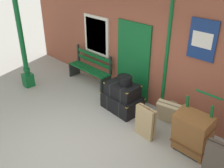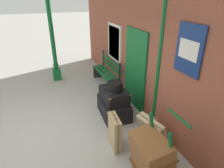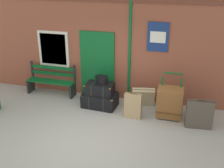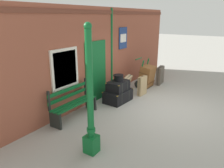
{
  "view_description": "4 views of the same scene",
  "coord_description": "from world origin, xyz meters",
  "px_view_note": "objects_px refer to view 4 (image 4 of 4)",
  "views": [
    {
      "loc": [
        3.54,
        -2.33,
        3.59
      ],
      "look_at": [
        -0.68,
        1.74,
        0.58
      ],
      "focal_mm": 40.47,
      "sensor_mm": 36.0,
      "label": 1
    },
    {
      "loc": [
        3.73,
        0.13,
        2.9
      ],
      "look_at": [
        -0.27,
        1.66,
        0.9
      ],
      "focal_mm": 31.4,
      "sensor_mm": 36.0,
      "label": 2
    },
    {
      "loc": [
        2.16,
        -5.45,
        3.9
      ],
      "look_at": [
        0.13,
        1.62,
        0.81
      ],
      "focal_mm": 45.07,
      "sensor_mm": 36.0,
      "label": 3
    },
    {
      "loc": [
        -6.47,
        -2.07,
        2.89
      ],
      "look_at": [
        -0.64,
        1.72,
        0.74
      ],
      "focal_mm": 35.26,
      "sensor_mm": 36.0,
      "label": 4
    }
  ],
  "objects_px": {
    "steamer_trunk_middle": "(118,86)",
    "suitcase_charcoal": "(142,86)",
    "suitcase_olive": "(160,75)",
    "steamer_trunk_base": "(118,96)",
    "round_hatbox": "(119,77)",
    "suitcase_caramel": "(126,83)",
    "large_brown_trunk": "(147,76)",
    "porters_trolley": "(143,80)",
    "lamp_post": "(90,108)",
    "platform_bench": "(73,103)"
  },
  "relations": [
    {
      "from": "suitcase_olive",
      "to": "platform_bench",
      "type": "bearing_deg",
      "value": 169.2
    },
    {
      "from": "large_brown_trunk",
      "to": "suitcase_caramel",
      "type": "distance_m",
      "value": 0.99
    },
    {
      "from": "porters_trolley",
      "to": "suitcase_charcoal",
      "type": "distance_m",
      "value": 1.06
    },
    {
      "from": "platform_bench",
      "to": "porters_trolley",
      "type": "distance_m",
      "value": 3.89
    },
    {
      "from": "steamer_trunk_base",
      "to": "porters_trolley",
      "type": "bearing_deg",
      "value": 0.45
    },
    {
      "from": "platform_bench",
      "to": "steamer_trunk_middle",
      "type": "xyz_separation_m",
      "value": [
        1.81,
        -0.45,
        0.14
      ]
    },
    {
      "from": "steamer_trunk_base",
      "to": "round_hatbox",
      "type": "xyz_separation_m",
      "value": [
        0.07,
        0.02,
        0.65
      ]
    },
    {
      "from": "suitcase_olive",
      "to": "suitcase_charcoal",
      "type": "bearing_deg",
      "value": 179.15
    },
    {
      "from": "steamer_trunk_middle",
      "to": "suitcase_charcoal",
      "type": "bearing_deg",
      "value": -20.64
    },
    {
      "from": "steamer_trunk_middle",
      "to": "suitcase_olive",
      "type": "distance_m",
      "value": 2.88
    },
    {
      "from": "porters_trolley",
      "to": "suitcase_caramel",
      "type": "distance_m",
      "value": 0.89
    },
    {
      "from": "large_brown_trunk",
      "to": "suitcase_caramel",
      "type": "bearing_deg",
      "value": 147.14
    },
    {
      "from": "large_brown_trunk",
      "to": "lamp_post",
      "type": "bearing_deg",
      "value": -169.3
    },
    {
      "from": "round_hatbox",
      "to": "suitcase_caramel",
      "type": "xyz_separation_m",
      "value": [
        1.17,
        0.35,
        -0.56
      ]
    },
    {
      "from": "lamp_post",
      "to": "platform_bench",
      "type": "bearing_deg",
      "value": 54.59
    },
    {
      "from": "steamer_trunk_base",
      "to": "platform_bench",
      "type": "bearing_deg",
      "value": 166.0
    },
    {
      "from": "steamer_trunk_base",
      "to": "porters_trolley",
      "type": "height_order",
      "value": "porters_trolley"
    },
    {
      "from": "steamer_trunk_base",
      "to": "suitcase_charcoal",
      "type": "bearing_deg",
      "value": -20.63
    },
    {
      "from": "lamp_post",
      "to": "round_hatbox",
      "type": "relative_size",
      "value": 7.34
    },
    {
      "from": "round_hatbox",
      "to": "platform_bench",
      "type": "bearing_deg",
      "value": 167.17
    },
    {
      "from": "platform_bench",
      "to": "steamer_trunk_middle",
      "type": "distance_m",
      "value": 1.87
    },
    {
      "from": "round_hatbox",
      "to": "large_brown_trunk",
      "type": "relative_size",
      "value": 0.41
    },
    {
      "from": "suitcase_olive",
      "to": "suitcase_caramel",
      "type": "distance_m",
      "value": 1.8
    },
    {
      "from": "steamer_trunk_base",
      "to": "suitcase_charcoal",
      "type": "height_order",
      "value": "suitcase_charcoal"
    },
    {
      "from": "steamer_trunk_middle",
      "to": "round_hatbox",
      "type": "distance_m",
      "value": 0.29
    },
    {
      "from": "platform_bench",
      "to": "suitcase_charcoal",
      "type": "relative_size",
      "value": 2.11
    },
    {
      "from": "platform_bench",
      "to": "round_hatbox",
      "type": "distance_m",
      "value": 1.97
    },
    {
      "from": "platform_bench",
      "to": "large_brown_trunk",
      "type": "distance_m",
      "value": 3.91
    },
    {
      "from": "suitcase_caramel",
      "to": "suitcase_charcoal",
      "type": "bearing_deg",
      "value": -100.83
    },
    {
      "from": "steamer_trunk_middle",
      "to": "suitcase_olive",
      "type": "xyz_separation_m",
      "value": [
        2.84,
        -0.44,
        -0.2
      ]
    },
    {
      "from": "porters_trolley",
      "to": "suitcase_olive",
      "type": "relative_size",
      "value": 1.5
    },
    {
      "from": "porters_trolley",
      "to": "suitcase_caramel",
      "type": "xyz_separation_m",
      "value": [
        -0.82,
        0.35,
        0.03
      ]
    },
    {
      "from": "lamp_post",
      "to": "suitcase_caramel",
      "type": "distance_m",
      "value": 4.46
    },
    {
      "from": "steamer_trunk_base",
      "to": "suitcase_caramel",
      "type": "distance_m",
      "value": 1.3
    },
    {
      "from": "lamp_post",
      "to": "suitcase_olive",
      "type": "xyz_separation_m",
      "value": [
        5.75,
        0.66,
        -0.67
      ]
    },
    {
      "from": "porters_trolley",
      "to": "round_hatbox",
      "type": "bearing_deg",
      "value": 179.8
    },
    {
      "from": "suitcase_caramel",
      "to": "steamer_trunk_base",
      "type": "bearing_deg",
      "value": -163.38
    },
    {
      "from": "steamer_trunk_base",
      "to": "round_hatbox",
      "type": "height_order",
      "value": "round_hatbox"
    },
    {
      "from": "porters_trolley",
      "to": "suitcase_charcoal",
      "type": "height_order",
      "value": "porters_trolley"
    },
    {
      "from": "steamer_trunk_middle",
      "to": "lamp_post",
      "type": "bearing_deg",
      "value": -159.35
    },
    {
      "from": "suitcase_caramel",
      "to": "steamer_trunk_middle",
      "type": "bearing_deg",
      "value": -163.34
    },
    {
      "from": "large_brown_trunk",
      "to": "porters_trolley",
      "type": "bearing_deg",
      "value": 90.0
    },
    {
      "from": "steamer_trunk_base",
      "to": "suitcase_olive",
      "type": "xyz_separation_m",
      "value": [
        2.84,
        -0.44,
        0.17
      ]
    },
    {
      "from": "lamp_post",
      "to": "porters_trolley",
      "type": "bearing_deg",
      "value": 12.63
    },
    {
      "from": "steamer_trunk_base",
      "to": "suitcase_caramel",
      "type": "relative_size",
      "value": 1.45
    },
    {
      "from": "round_hatbox",
      "to": "suitcase_olive",
      "type": "bearing_deg",
      "value": -9.42
    },
    {
      "from": "platform_bench",
      "to": "round_hatbox",
      "type": "height_order",
      "value": "platform_bench"
    },
    {
      "from": "steamer_trunk_base",
      "to": "porters_trolley",
      "type": "relative_size",
      "value": 0.87
    },
    {
      "from": "large_brown_trunk",
      "to": "suitcase_caramel",
      "type": "xyz_separation_m",
      "value": [
        -0.82,
        0.53,
        -0.17
      ]
    },
    {
      "from": "round_hatbox",
      "to": "steamer_trunk_base",
      "type": "bearing_deg",
      "value": -162.01
    }
  ]
}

